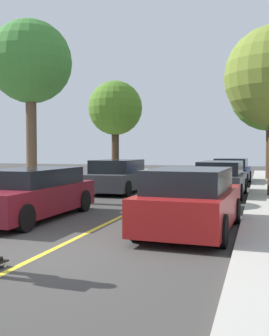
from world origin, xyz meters
The scene contains 9 objects.
ground centered at (0.00, 0.00, 0.00)m, with size 80.00×80.00×0.00m, color #3D3A38.
center_line centered at (0.00, 4.00, 0.00)m, with size 0.12×39.20×0.01m, color gold.
parked_car_left_nearest centered at (-2.18, 3.27, 0.67)m, with size 1.82×4.58×1.34m.
parked_car_left_near centered at (-2.18, 10.14, 0.68)m, with size 2.04×4.28×1.41m.
parked_car_right_nearest centered at (2.18, 2.77, 0.70)m, with size 2.02×4.12×1.43m.
parked_car_right_near centered at (2.18, 9.93, 0.69)m, with size 1.91×4.18×1.39m.
parked_car_right_far centered at (2.18, 16.17, 0.67)m, with size 1.99×4.29×1.37m.
street_tree_left_nearest centered at (-4.14, 6.46, 4.89)m, with size 2.92×2.92×6.27m.
street_tree_left_near centered at (-4.14, 15.20, 4.12)m, with size 3.02×3.02×5.54m.
Camera 1 is at (3.66, -6.27, 1.86)m, focal length 43.42 mm.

